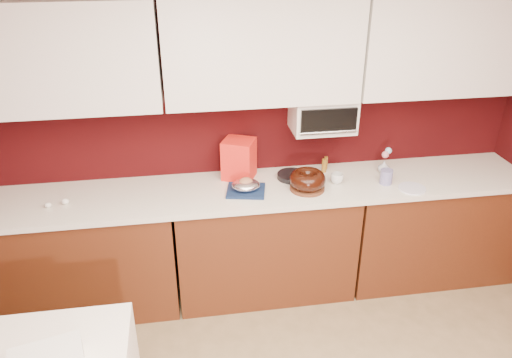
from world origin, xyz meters
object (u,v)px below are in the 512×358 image
at_px(foil_ham_nest, 246,185).
at_px(flower_vase, 384,166).
at_px(bundt_cake, 308,179).
at_px(coffee_mug, 337,177).
at_px(blue_jar, 386,177).
at_px(toaster_oven, 323,114).
at_px(pandoro_box, 239,159).

xyz_separation_m(foil_ham_nest, flower_vase, (1.08, 0.15, -0.00)).
height_order(bundt_cake, coffee_mug, bundt_cake).
relative_size(blue_jar, flower_vase, 1.01).
relative_size(foil_ham_nest, coffee_mug, 2.21).
height_order(foil_ham_nest, coffee_mug, foil_ham_nest).
relative_size(bundt_cake, flower_vase, 2.43).
relative_size(toaster_oven, blue_jar, 4.17).
bearing_deg(toaster_oven, blue_jar, -29.83).
xyz_separation_m(foil_ham_nest, coffee_mug, (0.68, 0.03, -0.01)).
relative_size(pandoro_box, coffee_mug, 3.31).
bearing_deg(foil_ham_nest, bundt_cake, -3.92).
bearing_deg(blue_jar, flower_vase, 73.11).
relative_size(foil_ham_nest, pandoro_box, 0.67).
bearing_deg(flower_vase, pandoro_box, 175.32).
height_order(foil_ham_nest, pandoro_box, pandoro_box).
xyz_separation_m(foil_ham_nest, pandoro_box, (-0.02, 0.24, 0.09)).
bearing_deg(toaster_oven, pandoro_box, 178.14).
bearing_deg(coffee_mug, foil_ham_nest, -177.13).
distance_m(foil_ham_nest, flower_vase, 1.09).
relative_size(bundt_cake, blue_jar, 2.39).
xyz_separation_m(coffee_mug, flower_vase, (0.41, 0.12, 0.01)).
relative_size(toaster_oven, foil_ham_nest, 2.25).
bearing_deg(flower_vase, coffee_mug, -164.04).
height_order(coffee_mug, flower_vase, flower_vase).
relative_size(toaster_oven, flower_vase, 4.23).
distance_m(toaster_oven, pandoro_box, 0.69).
height_order(toaster_oven, blue_jar, toaster_oven).
bearing_deg(toaster_oven, flower_vase, -8.18).
height_order(bundt_cake, blue_jar, bundt_cake).
xyz_separation_m(pandoro_box, coffee_mug, (0.69, -0.21, -0.10)).
relative_size(bundt_cake, coffee_mug, 2.85).
relative_size(coffee_mug, blue_jar, 0.84).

